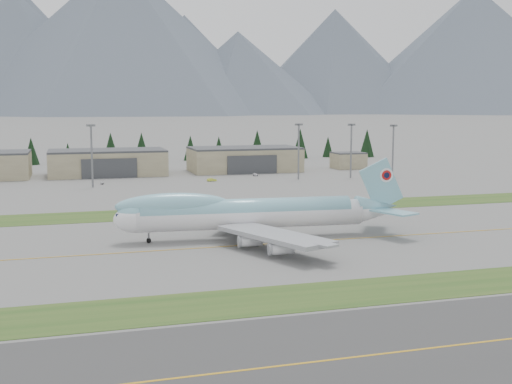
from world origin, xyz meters
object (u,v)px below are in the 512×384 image
object	(u,v)px
hangar_center	(108,162)
service_vehicle_b	(212,181)
boeing_747_freighter	(248,213)
hangar_right	(244,159)
service_vehicle_a	(102,184)
service_vehicle_c	(255,176)

from	to	relation	value
hangar_center	service_vehicle_b	bearing A→B (deg)	-42.81
boeing_747_freighter	hangar_center	size ratio (longest dim) A/B	1.38
hangar_right	service_vehicle_b	world-z (taller)	hangar_right
service_vehicle_a	service_vehicle_b	size ratio (longest dim) A/B	0.81
hangar_center	service_vehicle_c	world-z (taller)	hangar_center
service_vehicle_b	service_vehicle_c	bearing A→B (deg)	-63.36
hangar_right	service_vehicle_c	distance (m)	21.53
hangar_center	service_vehicle_a	xyz separation A→B (m)	(-3.90, -32.33, -5.39)
boeing_747_freighter	service_vehicle_c	size ratio (longest dim) A/B	18.40
hangar_right	service_vehicle_b	size ratio (longest dim) A/B	12.62
service_vehicle_c	hangar_center	bearing A→B (deg)	156.12
boeing_747_freighter	service_vehicle_b	bearing A→B (deg)	86.39
hangar_right	service_vehicle_a	size ratio (longest dim) A/B	15.55
hangar_center	hangar_right	bearing A→B (deg)	0.00
hangar_right	service_vehicle_c	bearing A→B (deg)	-92.19
service_vehicle_a	service_vehicle_b	xyz separation A→B (m)	(41.42, -2.43, 0.00)
service_vehicle_c	boeing_747_freighter	bearing A→B (deg)	-111.32
hangar_center	service_vehicle_c	size ratio (longest dim) A/B	13.35
boeing_747_freighter	hangar_right	xyz separation A→B (m)	(37.84, 143.28, -0.36)
hangar_center	service_vehicle_c	xyz separation A→B (m)	(59.20, -20.83, -5.39)
hangar_right	service_vehicle_b	xyz separation A→B (m)	(-22.48, -34.75, -5.39)
service_vehicle_b	service_vehicle_c	xyz separation A→B (m)	(21.68, 13.92, 0.00)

